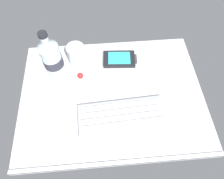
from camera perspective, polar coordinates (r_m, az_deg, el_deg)
ground_plane at (r=71.79cm, az=0.02°, el=-1.76°), size 64.00×48.00×2.80cm
keyboard at (r=66.62cm, az=3.01°, el=-7.39°), size 29.51×12.42×1.70cm
handheld_device at (r=78.88cm, az=2.18°, el=8.61°), size 13.17×8.42×1.50cm
juice_cup at (r=76.85cm, az=-9.94°, el=9.39°), size 6.40×6.40×8.50cm
water_bottle at (r=71.01cm, az=-16.53°, el=8.21°), size 6.73×6.73×20.80cm
trackball_mouse at (r=74.66cm, az=-8.96°, el=3.90°), size 2.20×2.20×2.20cm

